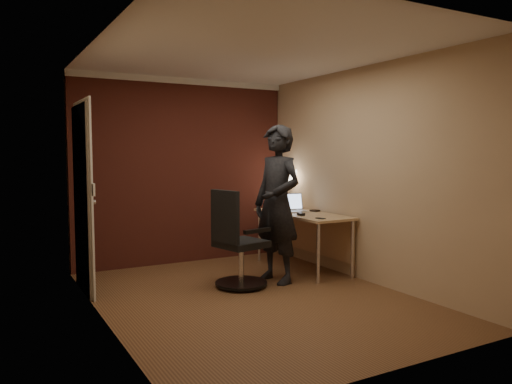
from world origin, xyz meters
TOP-DOWN VIEW (x-y plane):
  - room at (-0.27, 1.54)m, footprint 4.00×4.00m
  - desk at (1.25, 0.81)m, footprint 0.60×1.50m
  - desk_lamp at (1.32, 1.44)m, footprint 0.22×0.22m
  - laptop at (1.17, 1.03)m, footprint 0.37×0.31m
  - mouse at (1.02, 0.61)m, footprint 0.06×0.10m
  - phone at (1.04, 0.24)m, footprint 0.08×0.12m
  - wallet at (1.41, 0.86)m, footprint 0.11×0.12m
  - office_chair at (0.03, 0.42)m, footprint 0.59×0.66m
  - person at (0.56, 0.43)m, footprint 0.57×0.74m

SIDE VIEW (x-z plane):
  - office_chair at x=0.03m, z-range -0.06..1.01m
  - desk at x=1.25m, z-range 0.24..0.97m
  - phone at x=1.04m, z-range 0.73..0.74m
  - wallet at x=1.41m, z-range 0.73..0.75m
  - mouse at x=1.02m, z-range 0.73..0.76m
  - laptop at x=1.17m, z-range 0.68..0.91m
  - person at x=0.56m, z-range 0.00..1.82m
  - desk_lamp at x=1.32m, z-range 0.88..1.41m
  - room at x=-0.27m, z-range -0.63..3.37m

